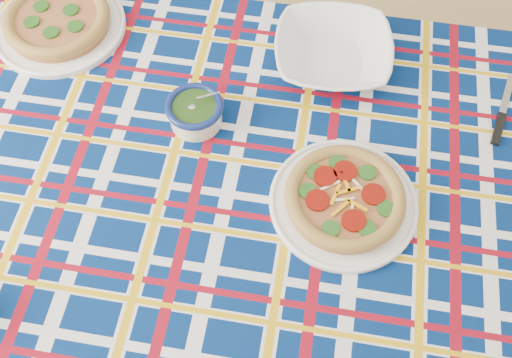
{
  "coord_description": "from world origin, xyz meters",
  "views": [
    {
      "loc": [
        -0.03,
        -0.72,
        1.84
      ],
      "look_at": [
        0.01,
        -0.12,
        0.81
      ],
      "focal_mm": 40.0,
      "sensor_mm": 36.0,
      "label": 1
    }
  ],
  "objects_px": {
    "pesto_bowl": "(195,111)",
    "serving_bowl": "(333,53)",
    "main_focaccia_plate": "(345,198)",
    "dining_table": "(262,199)"
  },
  "relations": [
    {
      "from": "main_focaccia_plate",
      "to": "pesto_bowl",
      "type": "distance_m",
      "value": 0.38
    },
    {
      "from": "main_focaccia_plate",
      "to": "serving_bowl",
      "type": "distance_m",
      "value": 0.39
    },
    {
      "from": "dining_table",
      "to": "main_focaccia_plate",
      "type": "xyz_separation_m",
      "value": [
        0.16,
        -0.07,
        0.11
      ]
    },
    {
      "from": "main_focaccia_plate",
      "to": "serving_bowl",
      "type": "bearing_deg",
      "value": 86.01
    },
    {
      "from": "pesto_bowl",
      "to": "serving_bowl",
      "type": "distance_m",
      "value": 0.36
    },
    {
      "from": "dining_table",
      "to": "serving_bowl",
      "type": "bearing_deg",
      "value": 72.65
    },
    {
      "from": "pesto_bowl",
      "to": "serving_bowl",
      "type": "relative_size",
      "value": 0.46
    },
    {
      "from": "dining_table",
      "to": "pesto_bowl",
      "type": "xyz_separation_m",
      "value": [
        -0.14,
        0.17,
        0.12
      ]
    },
    {
      "from": "dining_table",
      "to": "main_focaccia_plate",
      "type": "relative_size",
      "value": 5.91
    },
    {
      "from": "dining_table",
      "to": "serving_bowl",
      "type": "distance_m",
      "value": 0.39
    }
  ]
}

